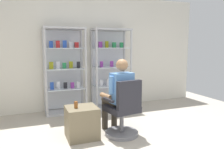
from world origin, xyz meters
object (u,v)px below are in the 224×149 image
Objects in this scene: display_cabinet_right at (110,68)px; display_cabinet_left at (64,70)px; seated_shopkeeper at (118,93)px; storage_crate at (82,122)px; tea_glass at (76,105)px; office_chair at (124,113)px.

display_cabinet_left is at bearing -179.88° from display_cabinet_right.
seated_shopkeeper is (-0.45, -1.57, -0.25)m from display_cabinet_right.
storage_crate is (-1.08, -1.54, -0.71)m from display_cabinet_right.
seated_shopkeeper is at bearing -0.01° from tea_glass.
tea_glass is at bearing -126.95° from display_cabinet_right.
office_chair reaches higher than storage_crate.
display_cabinet_right is at bearing 53.05° from tea_glass.
display_cabinet_right is 2.01m from storage_crate.
display_cabinet_left is at bearing 112.48° from seated_shopkeeper.
office_chair is 0.74× the size of seated_shopkeeper.
display_cabinet_left is 3.69× the size of storage_crate.
display_cabinet_right is 1.98× the size of office_chair.
seated_shopkeeper reaches higher than tea_glass.
tea_glass is at bearing -163.65° from storage_crate.
storage_crate is (-0.66, 0.19, -0.14)m from office_chair.
seated_shopkeeper is at bearing -2.59° from storage_crate.
display_cabinet_right is at bearing 54.89° from storage_crate.
display_cabinet_left reaches higher than seated_shopkeeper.
seated_shopkeeper is 11.89× the size of tea_glass.
office_chair is 0.70m from storage_crate.
tea_glass is (-1.18, -1.57, -0.39)m from display_cabinet_right.
tea_glass is (-0.76, 0.16, 0.18)m from office_chair.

